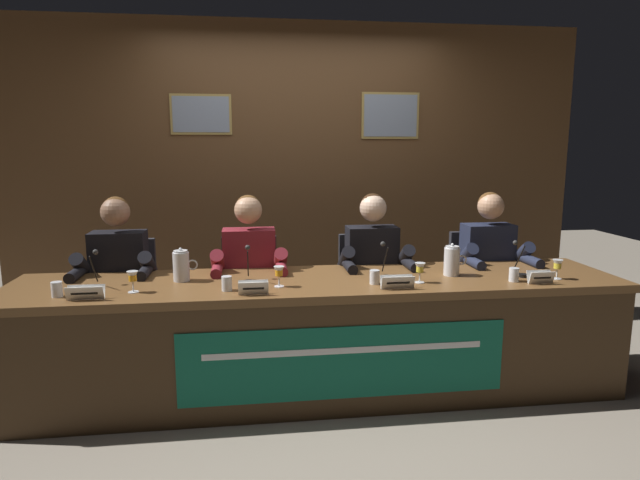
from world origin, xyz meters
name	(u,v)px	position (x,y,z in m)	size (l,w,h in m)	color
ground_plane	(320,390)	(0.00, 0.00, 0.00)	(12.00, 12.00, 0.00)	gray
wall_back_panelled	(298,176)	(0.00, 1.50, 1.30)	(5.00, 0.14, 2.60)	brown
conference_table	(323,319)	(0.00, -0.11, 0.51)	(3.80, 0.80, 0.74)	brown
chair_far_left	(126,306)	(-1.31, 0.58, 0.44)	(0.44, 0.44, 0.91)	black
panelist_far_left	(117,275)	(-1.31, 0.38, 0.72)	(0.51, 0.48, 1.23)	black
nameplate_far_left	(85,293)	(-1.32, -0.29, 0.78)	(0.20, 0.06, 0.08)	white
juice_glass_far_left	(133,278)	(-1.10, -0.16, 0.83)	(0.06, 0.06, 0.12)	white
water_cup_far_left	(57,290)	(-1.50, -0.20, 0.78)	(0.06, 0.06, 0.08)	silver
microphone_far_left	(93,276)	(-1.35, -0.04, 0.81)	(0.06, 0.17, 0.22)	black
chair_center_left	(250,302)	(-0.44, 0.58, 0.44)	(0.44, 0.44, 0.91)	black
panelist_center_left	(250,271)	(-0.44, 0.38, 0.72)	(0.51, 0.48, 1.23)	black
nameplate_center_left	(253,288)	(-0.42, -0.30, 0.78)	(0.17, 0.06, 0.08)	white
juice_glass_center_left	(279,273)	(-0.26, -0.15, 0.83)	(0.06, 0.06, 0.12)	white
water_cup_center_left	(227,284)	(-0.57, -0.19, 0.78)	(0.06, 0.06, 0.08)	silver
microphone_center_left	(248,270)	(-0.45, -0.01, 0.81)	(0.06, 0.17, 0.22)	black
chair_center_right	(367,297)	(0.44, 0.58, 0.44)	(0.44, 0.44, 0.91)	black
panelist_center_right	(374,267)	(0.44, 0.38, 0.72)	(0.51, 0.48, 1.23)	black
nameplate_center_right	(397,282)	(0.42, -0.28, 0.78)	(0.20, 0.06, 0.08)	white
juice_glass_center_right	(420,269)	(0.59, -0.16, 0.83)	(0.06, 0.06, 0.12)	white
water_cup_center_right	(375,278)	(0.31, -0.16, 0.78)	(0.06, 0.06, 0.08)	silver
microphone_center_right	(386,266)	(0.42, 0.00, 0.81)	(0.06, 0.17, 0.22)	black
chair_far_right	(478,293)	(1.31, 0.58, 0.44)	(0.44, 0.44, 0.91)	black
panelist_far_right	(492,264)	(1.31, 0.38, 0.72)	(0.51, 0.48, 1.23)	black
nameplate_far_right	(541,277)	(1.31, -0.28, 0.78)	(0.16, 0.06, 0.08)	white
juice_glass_far_right	(558,266)	(1.48, -0.19, 0.83)	(0.06, 0.06, 0.12)	white
water_cup_far_right	(514,275)	(1.18, -0.21, 0.78)	(0.06, 0.06, 0.08)	silver
microphone_far_right	(520,264)	(1.29, -0.07, 0.81)	(0.06, 0.17, 0.22)	black
water_pitcher_left_side	(181,266)	(-0.85, 0.07, 0.83)	(0.15, 0.10, 0.21)	silver
water_pitcher_right_side	(452,261)	(0.86, -0.01, 0.83)	(0.15, 0.10, 0.21)	silver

